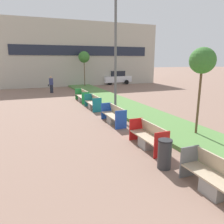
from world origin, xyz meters
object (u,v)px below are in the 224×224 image
bench_green_frame (82,97)px  pedestrian_walking (51,84)px  street_lamp_post (116,38)px  sapling_tree_near (202,62)px  litter_bin (165,154)px  bench_blue_frame (114,117)px  bench_red_frame (148,139)px  bench_teal_frame (93,104)px  parked_car_distant (116,78)px  bench_grey_frame (217,182)px  sapling_tree_far (84,57)px

bench_green_frame → pedestrian_walking: bearing=107.0°
street_lamp_post → sapling_tree_near: (2.01, -4.55, -1.26)m
litter_bin → street_lamp_post: street_lamp_post is taller
street_lamp_post → pedestrian_walking: street_lamp_post is taller
bench_blue_frame → pedestrian_walking: (-1.81, 12.79, 0.52)m
street_lamp_post → pedestrian_walking: 12.35m
bench_red_frame → bench_teal_frame: bearing=90.0°
parked_car_distant → litter_bin: bearing=-115.9°
litter_bin → street_lamp_post: size_ratio=0.11×
bench_teal_frame → litter_bin: litter_bin is taller
sapling_tree_near → street_lamp_post: bearing=113.8°
bench_grey_frame → bench_red_frame: size_ratio=1.02×
bench_grey_frame → bench_blue_frame: 6.92m
bench_blue_frame → sapling_tree_near: size_ratio=0.56×
parked_car_distant → bench_grey_frame: bearing=-113.9°
litter_bin → street_lamp_post: (1.01, 6.50, 4.06)m
bench_blue_frame → bench_teal_frame: same height
bench_red_frame → pedestrian_walking: (-1.81, 16.39, 0.53)m
litter_bin → sapling_tree_near: 4.56m
bench_red_frame → litter_bin: 1.70m
bench_teal_frame → parked_car_distant: size_ratio=0.47×
bench_blue_frame → pedestrian_walking: bearing=98.1°
bench_teal_frame → pedestrian_walking: bearing=101.4°
litter_bin → street_lamp_post: bearing=81.1°
bench_red_frame → bench_blue_frame: (0.00, 3.60, 0.01)m
pedestrian_walking → parked_car_distant: 11.05m
bench_green_frame → pedestrian_walking: size_ratio=1.37×
bench_green_frame → pedestrian_walking: (-1.81, 5.93, 0.51)m
bench_green_frame → street_lamp_post: street_lamp_post is taller
bench_green_frame → sapling_tree_far: (2.62, 9.27, 3.30)m
bench_red_frame → sapling_tree_near: bearing=6.4°
bench_grey_frame → sapling_tree_near: sapling_tree_near is taller
bench_grey_frame → bench_teal_frame: same height
bench_blue_frame → bench_grey_frame: bearing=-90.0°
bench_red_frame → bench_green_frame: bearing=90.0°
bench_red_frame → sapling_tree_far: 20.18m
bench_grey_frame → bench_teal_frame: bearing=90.0°
bench_green_frame → parked_car_distant: parked_car_distant is taller
pedestrian_walking → bench_green_frame: bearing=-73.0°
bench_red_frame → sapling_tree_near: (2.62, 0.29, 2.92)m
sapling_tree_near → parked_car_distant: (5.14, 21.63, -2.37)m
bench_grey_frame → litter_bin: size_ratio=2.11×
street_lamp_post → pedestrian_walking: (-2.42, 11.55, -3.65)m
bench_teal_frame → parked_car_distant: 16.47m
sapling_tree_near → sapling_tree_far: bearing=90.0°
bench_red_frame → sapling_tree_far: sapling_tree_far is taller
bench_green_frame → litter_bin: size_ratio=2.51×
bench_blue_frame → parked_car_distant: (7.76, 18.32, 0.54)m
bench_red_frame → sapling_tree_near: size_ratio=0.51×
litter_bin → bench_red_frame: bearing=76.4°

